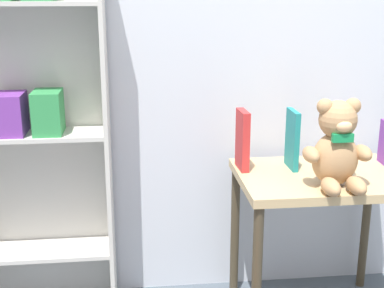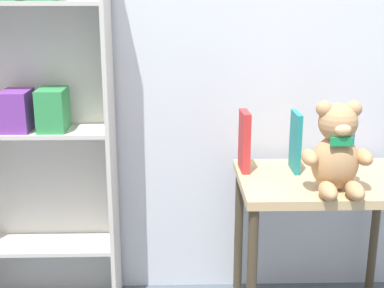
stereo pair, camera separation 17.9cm
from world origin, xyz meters
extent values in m
cube|color=silver|center=(0.00, 1.31, 1.25)|extent=(4.80, 0.06, 2.50)
cube|color=beige|center=(-0.68, 1.14, 0.83)|extent=(0.02, 0.24, 1.67)
cube|color=beige|center=(-0.99, 1.25, 0.83)|extent=(0.64, 0.02, 1.67)
cube|color=beige|center=(-0.99, 1.14, 0.30)|extent=(0.61, 0.22, 0.02)
cube|color=beige|center=(-0.99, 1.14, 0.83)|extent=(0.61, 0.22, 0.02)
cube|color=beige|center=(-0.99, 1.14, 1.37)|extent=(0.61, 0.22, 0.02)
cube|color=purple|center=(-1.07, 1.13, 0.93)|extent=(0.11, 0.16, 0.17)
cube|color=#33934C|center=(-0.92, 1.13, 0.93)|extent=(0.11, 0.16, 0.18)
cube|color=tan|center=(0.21, 0.96, 0.66)|extent=(0.70, 0.51, 0.04)
cylinder|color=#453A29|center=(-0.11, 0.73, 0.32)|extent=(0.04, 0.04, 0.64)
cylinder|color=#453A29|center=(-0.11, 1.18, 0.32)|extent=(0.04, 0.04, 0.64)
cylinder|color=#453A29|center=(0.53, 1.18, 0.32)|extent=(0.04, 0.04, 0.64)
ellipsoid|color=tan|center=(0.21, 0.83, 0.79)|extent=(0.18, 0.14, 0.21)
sphere|color=tan|center=(0.21, 0.83, 0.94)|extent=(0.15, 0.15, 0.15)
sphere|color=tan|center=(0.15, 0.83, 1.00)|extent=(0.06, 0.06, 0.06)
sphere|color=tan|center=(0.26, 0.83, 1.00)|extent=(0.06, 0.06, 0.06)
ellipsoid|color=#F4BB82|center=(0.21, 0.77, 0.93)|extent=(0.06, 0.04, 0.04)
ellipsoid|color=tan|center=(0.11, 0.81, 0.81)|extent=(0.06, 0.12, 0.06)
ellipsoid|color=tan|center=(0.31, 0.81, 0.81)|extent=(0.06, 0.12, 0.06)
ellipsoid|color=tan|center=(0.16, 0.73, 0.71)|extent=(0.06, 0.13, 0.06)
ellipsoid|color=tan|center=(0.26, 0.73, 0.71)|extent=(0.06, 0.13, 0.06)
cube|color=#198E4C|center=(0.21, 0.77, 0.89)|extent=(0.08, 0.02, 0.03)
cube|color=red|center=(-0.11, 1.07, 0.81)|extent=(0.04, 0.13, 0.26)
cube|color=teal|center=(0.10, 1.06, 0.81)|extent=(0.02, 0.14, 0.25)
cube|color=#2D51B7|center=(0.32, 1.06, 0.78)|extent=(0.03, 0.14, 0.21)
camera|label=1|loc=(-0.57, -1.08, 1.42)|focal=50.00mm
camera|label=2|loc=(-0.39, -1.09, 1.42)|focal=50.00mm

